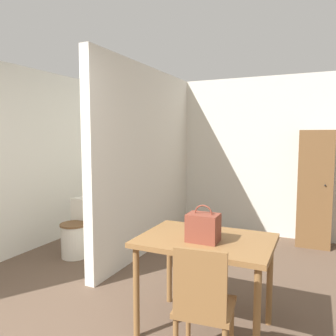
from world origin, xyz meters
The scene contains 8 objects.
wall_back centered at (0.00, 4.09, 1.25)m, with size 5.07×0.12×2.50m.
wall_left centered at (-2.10, 2.01, 1.25)m, with size 0.12×5.03×2.50m.
partition_wall centered at (-0.59, 2.71, 1.25)m, with size 0.12×2.63×2.50m.
dining_table centered at (0.76, 1.17, 0.68)m, with size 1.04×0.74×0.78m.
wooden_chair centered at (0.91, 0.67, 0.49)m, with size 0.41×0.41×0.90m.
toilet centered at (-1.31, 2.09, 0.32)m, with size 0.38×0.52×0.74m.
handbag centered at (0.77, 1.08, 0.89)m, with size 0.24×0.17×0.29m.
wooden_cabinet centered at (1.53, 3.82, 0.83)m, with size 0.46×0.40×1.67m.
Camera 1 is at (1.54, -1.26, 1.59)m, focal length 35.00 mm.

